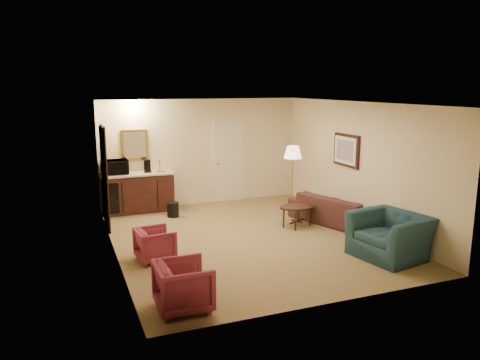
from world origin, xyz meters
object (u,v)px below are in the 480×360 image
object	(u,v)px
wetbar_cabinet	(138,193)
waste_bin	(173,210)
rose_chair_near	(155,243)
teal_armchair	(390,228)
sofa	(337,205)
rose_chair_far	(183,284)
coffee_table	(297,216)
coffee_maker	(147,166)
floor_lamp	(292,179)
microwave	(114,166)

from	to	relation	value
wetbar_cabinet	waste_bin	size ratio (longest dim) A/B	4.95
rose_chair_near	teal_armchair	bearing A→B (deg)	-114.94
sofa	rose_chair_far	world-z (taller)	sofa
coffee_table	coffee_maker	world-z (taller)	coffee_maker
coffee_table	rose_chair_near	bearing A→B (deg)	-165.16
floor_lamp	microwave	xyz separation A→B (m)	(-3.85, 1.38, 0.34)
microwave	waste_bin	bearing A→B (deg)	-35.40
sofa	teal_armchair	xyz separation A→B (m)	(-0.25, -2.05, 0.10)
rose_chair_far	coffee_maker	xyz separation A→B (m)	(0.49, 5.19, 0.71)
rose_chair_near	wetbar_cabinet	bearing A→B (deg)	-10.18
coffee_table	rose_chair_far	bearing A→B (deg)	-138.94
coffee_table	floor_lamp	bearing A→B (deg)	67.99
sofa	coffee_table	distance (m)	0.92
wetbar_cabinet	coffee_maker	xyz separation A→B (m)	(0.24, 0.03, 0.61)
coffee_table	coffee_maker	xyz separation A→B (m)	(-2.67, 2.44, 0.85)
rose_chair_far	coffee_table	world-z (taller)	rose_chair_far
teal_armchair	floor_lamp	distance (m)	3.26
rose_chair_far	sofa	bearing A→B (deg)	-56.23
floor_lamp	waste_bin	size ratio (longest dim) A/B	4.74
floor_lamp	teal_armchair	bearing A→B (deg)	-86.47
rose_chair_far	microwave	distance (m)	5.29
teal_armchair	rose_chair_far	world-z (taller)	teal_armchair
teal_armchair	coffee_table	size ratio (longest dim) A/B	1.51
teal_armchair	wetbar_cabinet	bearing A→B (deg)	-152.78
floor_lamp	sofa	bearing A→B (deg)	-69.37
rose_chair_near	waste_bin	xyz separation A→B (m)	(0.90, 2.53, -0.14)
rose_chair_far	floor_lamp	xyz separation A→B (m)	(3.60, 3.84, 0.42)
wetbar_cabinet	sofa	size ratio (longest dim) A/B	0.78
microwave	wetbar_cabinet	bearing A→B (deg)	-8.45
rose_chair_near	microwave	size ratio (longest dim) A/B	1.05
teal_armchair	coffee_table	bearing A→B (deg)	-174.12
teal_armchair	coffee_maker	distance (m)	5.69
coffee_table	waste_bin	bearing A→B (deg)	143.24
coffee_table	microwave	size ratio (longest dim) A/B	1.32
wetbar_cabinet	microwave	size ratio (longest dim) A/B	2.77
teal_armchair	rose_chair_far	xyz separation A→B (m)	(-3.80, -0.60, -0.15)
wetbar_cabinet	floor_lamp	xyz separation A→B (m)	(3.35, -1.32, 0.32)
floor_lamp	coffee_maker	xyz separation A→B (m)	(-3.11, 1.35, 0.29)
sofa	rose_chair_near	bearing A→B (deg)	81.54
sofa	floor_lamp	distance (m)	1.33
teal_armchair	sofa	bearing A→B (deg)	162.40
rose_chair_far	coffee_maker	world-z (taller)	coffee_maker
microwave	coffee_maker	size ratio (longest dim) A/B	1.96
rose_chair_far	waste_bin	xyz separation A→B (m)	(0.90, 4.44, -0.20)
wetbar_cabinet	coffee_maker	size ratio (longest dim) A/B	5.43
teal_armchair	waste_bin	distance (m)	4.83
microwave	sofa	bearing A→B (deg)	-32.06
rose_chair_near	microwave	distance (m)	3.42
rose_chair_far	coffee_table	bearing A→B (deg)	-48.32
rose_chair_near	floor_lamp	bearing A→B (deg)	-67.64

